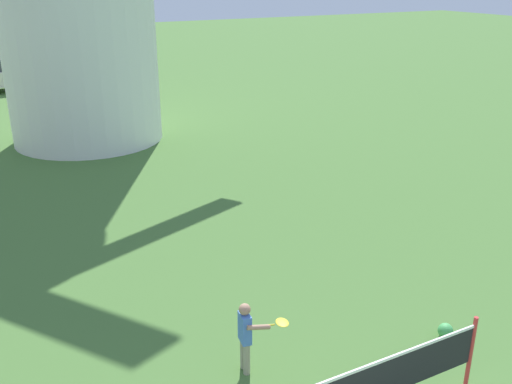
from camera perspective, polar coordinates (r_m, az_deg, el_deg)
player_far at (r=8.22m, az=-0.92°, el=-13.93°), size 0.67×0.54×1.11m
stray_ball at (r=9.63m, az=18.39°, el=-12.99°), size 0.24×0.24×0.24m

